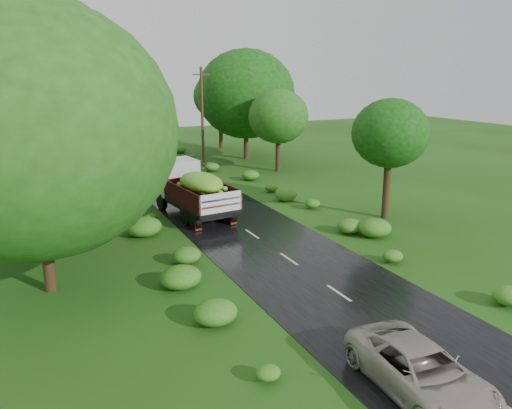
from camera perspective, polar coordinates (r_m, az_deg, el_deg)
ground at (r=19.93m, az=9.45°, el=-9.99°), size 120.00×120.00×0.00m
road at (r=23.86m, az=2.61°, el=-5.47°), size 6.50×80.00×0.02m
road_lines at (r=24.69m, az=1.52°, el=-4.71°), size 0.12×69.60×0.00m
truck_near at (r=29.89m, az=-7.54°, el=2.03°), size 3.31×7.39×3.00m
truck_far at (r=43.91m, az=-12.59°, el=5.75°), size 2.43×6.51×2.71m
car at (r=14.60m, az=18.35°, el=-17.60°), size 2.43×4.83×1.31m
utility_pole at (r=44.94m, az=-6.16°, el=10.00°), size 1.52×0.25×8.69m
trees_left at (r=34.37m, az=-25.62°, el=11.03°), size 6.08×34.17×9.85m
trees_right at (r=46.01m, az=0.17°, el=11.57°), size 4.66×32.58×8.16m
shrubs at (r=31.61m, az=-5.04°, el=0.30°), size 11.90×44.00×0.70m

